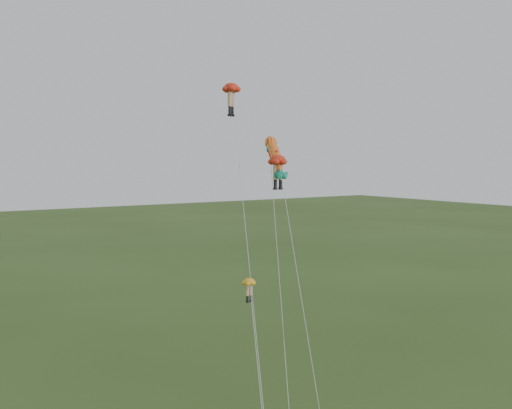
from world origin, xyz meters
TOP-DOWN VIEW (x-y plane):
  - legs_kite_red_high at (3.72, 12.50)m, footprint 7.33×14.90m
  - legs_kite_red_mid at (3.37, 5.82)m, footprint 3.73×9.07m
  - legs_kite_yellow at (-2.17, 0.81)m, footprint 1.87×4.15m
  - fish_kite at (3.62, 6.65)m, footprint 4.93×8.88m

SIDE VIEW (x-z plane):
  - legs_kite_yellow at x=-2.17m, z-range 3.16..11.18m
  - legs_kite_red_mid at x=3.37m, z-range 6.70..21.67m
  - fish_kite at x=3.62m, z-range 6.66..23.24m
  - legs_kite_red_high at x=3.72m, z-range 9.39..29.94m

